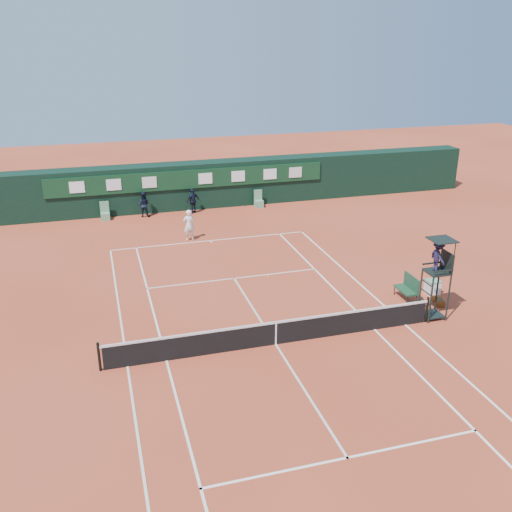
{
  "coord_description": "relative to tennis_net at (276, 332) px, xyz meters",
  "views": [
    {
      "loc": [
        -5.94,
        -17.79,
        10.98
      ],
      "look_at": [
        0.97,
        6.0,
        1.2
      ],
      "focal_mm": 40.0,
      "sensor_mm": 36.0,
      "label": 1
    }
  ],
  "objects": [
    {
      "name": "back_wall",
      "position": [
        0.0,
        18.74,
        1.0
      ],
      "size": [
        40.0,
        1.65,
        3.0
      ],
      "color": "black",
      "rests_on": "ground"
    },
    {
      "name": "tennis_bag",
      "position": [
        7.8,
        1.26,
        -0.38
      ],
      "size": [
        0.45,
        0.76,
        0.27
      ],
      "primitive_type": "cube",
      "rotation": [
        0.0,
        0.0,
        -0.21
      ],
      "color": "black",
      "rests_on": "ground"
    },
    {
      "name": "player",
      "position": [
        -1.1,
        12.34,
        0.38
      ],
      "size": [
        0.69,
        0.48,
        1.78
      ],
      "primitive_type": "imported",
      "rotation": [
        0.0,
        0.0,
        3.24
      ],
      "color": "white",
      "rests_on": "ground"
    },
    {
      "name": "ground",
      "position": [
        0.0,
        0.0,
        -0.51
      ],
      "size": [
        90.0,
        90.0,
        0.0
      ],
      "primitive_type": "plane",
      "color": "#BE492C",
      "rests_on": "ground"
    },
    {
      "name": "ball_kid_right",
      "position": [
        0.04,
        17.37,
        0.31
      ],
      "size": [
        1.03,
        0.81,
        1.64
      ],
      "primitive_type": "imported",
      "rotation": [
        0.0,
        0.0,
        3.64
      ],
      "color": "black",
      "rests_on": "ground"
    },
    {
      "name": "tennis_ball",
      "position": [
        1.62,
        6.09,
        -0.47
      ],
      "size": [
        0.07,
        0.07,
        0.07
      ],
      "primitive_type": "sphere",
      "color": "#D9ED37",
      "rests_on": "ground"
    },
    {
      "name": "cooler",
      "position": [
        8.15,
        2.3,
        -0.18
      ],
      "size": [
        0.57,
        0.57,
        0.65
      ],
      "color": "white",
      "rests_on": "ground"
    },
    {
      "name": "linesman_chair_left",
      "position": [
        -5.5,
        17.48,
        -0.19
      ],
      "size": [
        0.55,
        0.5,
        1.15
      ],
      "color": "#60936B",
      "rests_on": "ground"
    },
    {
      "name": "ball_kid_left",
      "position": [
        -3.09,
        17.48,
        0.29
      ],
      "size": [
        0.94,
        0.83,
        1.61
      ],
      "primitive_type": "imported",
      "rotation": [
        0.0,
        0.0,
        2.8
      ],
      "color": "black",
      "rests_on": "ground"
    },
    {
      "name": "linesman_chair_right",
      "position": [
        4.5,
        17.48,
        -0.19
      ],
      "size": [
        0.55,
        0.5,
        1.15
      ],
      "color": "#619572",
      "rests_on": "ground"
    },
    {
      "name": "tennis_net",
      "position": [
        0.0,
        0.0,
        0.0
      ],
      "size": [
        12.9,
        0.1,
        1.1
      ],
      "color": "black",
      "rests_on": "ground"
    },
    {
      "name": "court_lines",
      "position": [
        0.0,
        0.0,
        -0.5
      ],
      "size": [
        11.05,
        23.85,
        0.01
      ],
      "color": "silver",
      "rests_on": "ground"
    },
    {
      "name": "player_bench",
      "position": [
        6.77,
        2.11,
        0.09
      ],
      "size": [
        0.56,
        1.2,
        1.1
      ],
      "color": "#1A4127",
      "rests_on": "ground"
    },
    {
      "name": "umpire_chair",
      "position": [
        6.83,
        0.28,
        1.95
      ],
      "size": [
        0.96,
        0.95,
        3.42
      ],
      "color": "black",
      "rests_on": "ground"
    }
  ]
}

